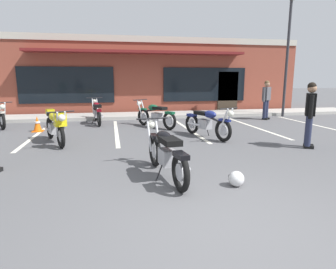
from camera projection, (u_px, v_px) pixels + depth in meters
ground_plane at (174, 156)px, 6.67m from camera, size 80.00×80.00×0.00m
sidewalk_kerb at (142, 115)px, 13.39m from camera, size 22.00×1.80×0.14m
brick_storefront_building at (134, 76)px, 16.87m from camera, size 17.01×6.60×3.77m
painted_stall_lines at (153, 130)px, 9.94m from camera, size 12.66×4.80×0.01m
motorcycle_foreground_classic at (166, 152)px, 5.18m from camera, size 0.72×2.10×0.98m
motorcycle_red_sportbike at (155, 115)px, 10.46m from camera, size 1.37×1.86×0.98m
motorcycle_black_cruiser at (207, 122)px, 8.66m from camera, size 1.08×2.00×0.98m
motorcycle_blue_standard at (55, 125)px, 7.81m from camera, size 1.06×2.01×0.98m
motorcycle_green_cafe_racer at (97, 112)px, 11.34m from camera, size 0.72×2.10×0.98m
person_in_shorts_foreground at (266, 98)px, 12.36m from camera, size 0.55×0.43×1.68m
person_near_building at (310, 111)px, 7.29m from camera, size 0.42×0.56×1.68m
helmet_on_pavement at (236, 179)px, 4.78m from camera, size 0.26×0.26×0.26m
traffic_cone at (37, 124)px, 9.66m from camera, size 0.34×0.34×0.53m
parking_lot_lamp_post at (290, 41)px, 12.84m from camera, size 0.24×0.76×5.31m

